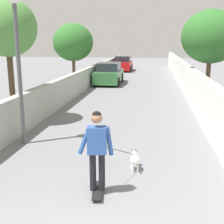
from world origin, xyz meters
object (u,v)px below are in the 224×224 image
at_px(tree_left_near, 73,42).
at_px(car_far, 123,64).
at_px(dog, 135,159).
at_px(skateboard, 98,190).
at_px(tree_right_mid, 211,37).
at_px(lamp_post, 17,43).
at_px(car_near, 109,74).
at_px(tree_left_far, 7,28).
at_px(person_skateboarder, 97,145).

bearing_deg(tree_left_near, car_far, -16.38).
bearing_deg(dog, skateboard, 152.51).
relative_size(tree_right_mid, lamp_post, 1.05).
xyz_separation_m(tree_left_near, car_near, (-0.47, -2.75, -2.23)).
xyz_separation_m(tree_left_far, person_skateboarder, (-4.90, -4.16, -2.44)).
relative_size(tree_left_far, car_near, 1.12).
relative_size(person_skateboarder, dog, 1.06).
height_order(tree_left_far, person_skateboarder, tree_left_far).
bearing_deg(dog, tree_left_near, 20.29).
distance_m(tree_right_mid, tree_left_far, 9.69).
bearing_deg(car_near, person_skateboarder, -172.20).
distance_m(tree_left_far, person_skateboarder, 6.88).
xyz_separation_m(lamp_post, skateboard, (-2.69, -2.78, -2.92)).
xyz_separation_m(tree_right_mid, skateboard, (-10.40, 3.82, -3.17)).
height_order(person_skateboarder, dog, person_skateboarder).
distance_m(tree_left_near, lamp_post, 13.87).
height_order(lamp_post, dog, lamp_post).
distance_m(tree_left_far, lamp_post, 2.65).
height_order(lamp_post, person_skateboarder, lamp_post).
height_order(tree_right_mid, person_skateboarder, tree_right_mid).
distance_m(person_skateboarder, dog, 1.63).
bearing_deg(lamp_post, tree_right_mid, -40.57).
relative_size(skateboard, car_far, 0.21).
bearing_deg(car_far, person_skateboarder, -175.16).
bearing_deg(tree_left_near, person_skateboarder, -163.28).
distance_m(tree_left_near, car_near, 3.57).
bearing_deg(tree_left_far, car_far, -5.42).
bearing_deg(tree_right_mid, tree_left_far, 124.58).
xyz_separation_m(lamp_post, car_far, (23.05, -0.60, -2.28)).
bearing_deg(tree_left_far, skateboard, -139.69).
height_order(tree_left_far, lamp_post, tree_left_far).
distance_m(lamp_post, car_near, 13.45).
height_order(tree_right_mid, car_near, tree_right_mid).
bearing_deg(lamp_post, car_near, -2.59).
distance_m(tree_left_far, skateboard, 7.28).
distance_m(tree_left_far, dog, 6.84).
relative_size(tree_left_far, car_far, 1.19).
xyz_separation_m(person_skateboarder, car_far, (25.75, 2.18, -0.33)).
relative_size(tree_left_near, car_far, 1.13).
relative_size(tree_left_near, tree_right_mid, 0.95).
distance_m(person_skateboarder, car_far, 25.84).
xyz_separation_m(tree_left_far, dog, (-3.63, -4.82, -3.21)).
bearing_deg(car_near, tree_left_far, 169.84).
relative_size(tree_left_far, skateboard, 5.55).
relative_size(lamp_post, car_far, 1.14).
height_order(tree_left_far, car_near, tree_left_far).
height_order(lamp_post, car_far, lamp_post).
height_order(skateboard, person_skateboarder, person_skateboarder).
height_order(tree_left_near, car_near, tree_left_near).
bearing_deg(tree_right_mid, tree_left_near, 55.55).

